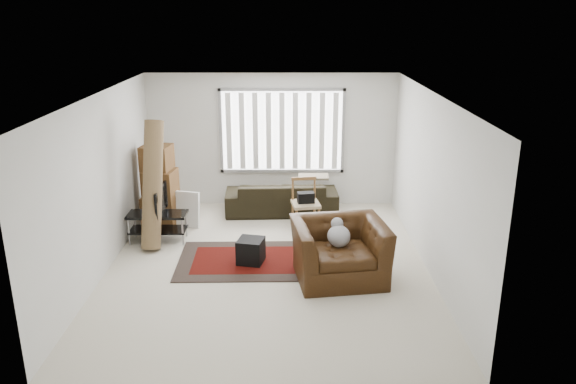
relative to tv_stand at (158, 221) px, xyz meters
name	(u,v)px	position (x,y,z in m)	size (l,w,h in m)	color
room	(270,150)	(1.98, -0.49, 1.39)	(6.00, 6.02, 2.71)	beige
persian_rug	(249,260)	(1.64, -0.84, -0.36)	(2.31, 1.56, 0.02)	black
tv_stand	(158,221)	(0.00, 0.00, 0.00)	(1.02, 0.46, 0.51)	black
tv	(156,200)	(0.00, 0.00, 0.38)	(0.83, 0.11, 0.47)	black
subwoofer	(251,251)	(1.68, -0.92, -0.15)	(0.39, 0.39, 0.39)	black
moving_boxes	(160,189)	(-0.11, 0.80, 0.34)	(0.70, 0.65, 1.52)	brown
white_flatpack	(186,209)	(0.37, 0.69, -0.03)	(0.53, 0.08, 0.67)	silver
rolled_rug	(153,185)	(0.00, -0.15, 0.71)	(0.32, 0.32, 2.15)	brown
sofa	(282,192)	(2.14, 1.45, 0.06)	(2.21, 0.95, 0.85)	black
side_chair	(306,201)	(2.59, 0.66, 0.14)	(0.56, 0.56, 0.92)	#958162
armchair	(339,247)	(3.04, -1.43, 0.14)	(1.51, 1.36, 1.00)	#331C0A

